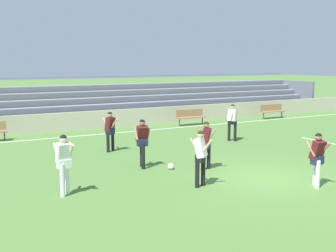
% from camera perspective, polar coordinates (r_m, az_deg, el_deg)
% --- Properties ---
extents(ground_plane, '(160.00, 160.00, 0.00)m').
position_cam_1_polar(ground_plane, '(13.99, 12.82, -6.79)').
color(ground_plane, '#517A38').
extents(field_line_sideline, '(44.00, 0.12, 0.01)m').
position_cam_1_polar(field_line_sideline, '(22.64, -4.85, -0.73)').
color(field_line_sideline, white).
rests_on(field_line_sideline, ground).
extents(sideline_wall, '(48.00, 0.16, 0.98)m').
position_cam_1_polar(sideline_wall, '(24.33, -6.71, 1.05)').
color(sideline_wall, beige).
rests_on(sideline_wall, ground).
extents(bleacher_stand, '(25.31, 3.72, 2.74)m').
position_cam_1_polar(bleacher_stand, '(27.88, -1.79, 3.48)').
color(bleacher_stand, '#9EA3AD').
rests_on(bleacher_stand, ground).
extents(bench_centre_sideline, '(1.80, 0.40, 0.90)m').
position_cam_1_polar(bench_centre_sideline, '(28.61, 13.73, 2.10)').
color(bench_centre_sideline, '#99754C').
rests_on(bench_centre_sideline, ground).
extents(bench_near_bin, '(1.80, 0.40, 0.90)m').
position_cam_1_polar(bench_near_bin, '(24.84, 3.01, 1.38)').
color(bench_near_bin, '#99754C').
rests_on(bench_near_bin, ground).
extents(player_dark_trailing_run, '(0.52, 0.52, 1.70)m').
position_cam_1_polar(player_dark_trailing_run, '(14.73, -3.45, -1.75)').
color(player_dark_trailing_run, black).
rests_on(player_dark_trailing_run, ground).
extents(player_dark_challenging, '(0.49, 0.68, 1.66)m').
position_cam_1_polar(player_dark_challenging, '(14.55, 5.10, -2.02)').
color(player_dark_challenging, black).
rests_on(player_dark_challenging, ground).
extents(player_white_wide_left, '(0.51, 0.68, 1.68)m').
position_cam_1_polar(player_white_wide_left, '(12.54, 4.35, -3.67)').
color(player_white_wide_left, black).
rests_on(player_white_wide_left, ground).
extents(player_dark_pressing_high, '(0.45, 0.60, 1.61)m').
position_cam_1_polar(player_dark_pressing_high, '(13.24, 19.32, -3.70)').
color(player_dark_pressing_high, white).
rests_on(player_dark_pressing_high, ground).
extents(player_white_deep_cover, '(0.64, 0.48, 1.71)m').
position_cam_1_polar(player_white_deep_cover, '(19.96, 8.59, 0.91)').
color(player_white_deep_cover, black).
rests_on(player_white_deep_cover, ground).
extents(player_dark_on_ball, '(0.48, 0.72, 1.64)m').
position_cam_1_polar(player_dark_on_ball, '(17.57, -7.74, -0.28)').
color(player_dark_on_ball, black).
rests_on(player_dark_on_ball, ground).
extents(player_white_overlapping, '(0.46, 0.56, 1.70)m').
position_cam_1_polar(player_white_overlapping, '(12.01, -13.72, -4.35)').
color(player_white_overlapping, white).
rests_on(player_white_overlapping, ground).
extents(soccer_ball, '(0.22, 0.22, 0.22)m').
position_cam_1_polar(soccer_ball, '(14.65, 0.38, -5.42)').
color(soccer_ball, white).
rests_on(soccer_ball, ground).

